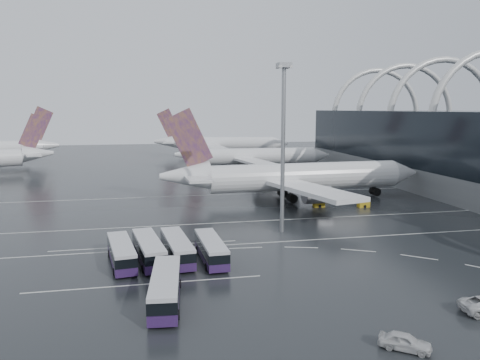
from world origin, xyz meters
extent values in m
plane|color=black|center=(0.00, 0.00, 0.00)|extent=(420.00, 420.00, 0.00)
torus|color=silver|center=(58.00, 47.00, 18.00)|extent=(33.80, 1.80, 33.80)
torus|color=silver|center=(58.00, 66.00, 18.00)|extent=(33.80, 1.80, 33.80)
torus|color=silver|center=(58.00, 85.00, 18.00)|extent=(33.80, 1.80, 33.80)
cube|color=silver|center=(0.00, -2.00, 0.01)|extent=(120.00, 0.25, 0.01)
cube|color=silver|center=(0.00, 12.00, 0.01)|extent=(120.00, 0.25, 0.01)
cube|color=silver|center=(0.00, 40.00, 0.01)|extent=(120.00, 0.25, 0.01)
cube|color=silver|center=(-24.00, -16.00, 0.01)|extent=(28.00, 0.25, 0.01)
cube|color=silver|center=(-24.00, 0.00, 0.01)|extent=(28.00, 0.25, 0.01)
cylinder|color=silver|center=(12.07, 29.88, 5.41)|extent=(44.55, 7.97, 6.16)
cone|color=silver|center=(37.40, 30.91, 5.41)|extent=(6.62, 6.41, 6.16)
cone|color=silver|center=(-15.39, 28.75, 6.48)|extent=(10.86, 6.59, 6.16)
cube|color=#391969|center=(-14.33, 28.79, 14.33)|extent=(10.25, 1.05, 13.05)
cube|color=silver|center=(-13.27, 28.84, 6.48)|extent=(5.56, 19.29, 0.53)
cube|color=silver|center=(8.37, 16.44, 4.78)|extent=(13.78, 27.56, 0.85)
cube|color=silver|center=(7.28, 42.96, 4.78)|extent=(11.78, 27.41, 0.85)
cylinder|color=slate|center=(11.40, 20.28, 2.87)|extent=(5.98, 3.85, 3.61)
cylinder|color=slate|center=(10.61, 39.38, 2.87)|extent=(5.98, 3.85, 3.61)
cube|color=black|center=(7.82, 29.70, 1.17)|extent=(13.01, 7.31, 2.34)
cylinder|color=silver|center=(14.37, 82.28, 4.78)|extent=(38.02, 7.20, 5.44)
cone|color=silver|center=(36.06, 81.27, 4.78)|extent=(5.87, 5.69, 5.44)
cone|color=silver|center=(-9.20, 83.38, 5.72)|extent=(9.62, 5.87, 5.44)
cube|color=#391969|center=(-8.26, 83.33, 12.66)|extent=(9.05, 0.98, 11.53)
cube|color=silver|center=(-7.32, 83.29, 5.72)|extent=(5.00, 17.05, 0.47)
cube|color=silver|center=(10.08, 70.75, 4.22)|extent=(10.27, 24.19, 0.75)
cube|color=silver|center=(11.17, 94.16, 4.22)|extent=(12.29, 24.34, 0.75)
cylinder|color=slate|center=(13.04, 73.89, 2.53)|extent=(5.30, 3.42, 3.19)
cylinder|color=slate|center=(13.83, 90.75, 2.53)|extent=(5.30, 3.42, 3.19)
cube|color=black|center=(10.62, 82.45, 1.03)|extent=(11.52, 6.52, 2.06)
cylinder|color=silver|center=(11.55, 130.82, 5.39)|extent=(41.52, 13.81, 6.13)
cone|color=silver|center=(34.84, 126.33, 5.39)|extent=(7.39, 7.22, 6.13)
cone|color=silver|center=(-13.82, 135.72, 6.45)|extent=(11.54, 8.02, 6.13)
cube|color=#391969|center=(-12.79, 135.52, 14.27)|extent=(10.12, 2.55, 13.00)
cube|color=silver|center=(-11.75, 135.32, 6.45)|extent=(8.28, 19.59, 0.53)
cube|color=silver|center=(4.89, 118.65, 4.76)|extent=(7.90, 26.57, 0.85)
cube|color=silver|center=(9.90, 144.60, 4.76)|extent=(17.11, 27.23, 0.85)
cylinder|color=slate|center=(8.71, 121.68, 2.85)|extent=(6.39, 4.63, 3.59)
cylinder|color=slate|center=(12.31, 140.36, 2.85)|extent=(6.39, 4.63, 3.59)
cube|color=black|center=(7.40, 131.62, 1.16)|extent=(13.74, 9.05, 2.33)
cone|color=silver|center=(-58.15, 94.17, 5.96)|extent=(11.04, 8.39, 5.67)
cube|color=#391969|center=(-59.08, 93.87, 13.19)|extent=(9.14, 3.44, 12.01)
cube|color=silver|center=(-60.01, 93.57, 5.96)|extent=(9.58, 18.09, 0.49)
cone|color=silver|center=(-61.19, 119.70, 6.72)|extent=(11.79, 7.85, 6.39)
cube|color=#391969|center=(-62.29, 119.55, 14.87)|extent=(10.60, 2.12, 13.54)
cube|color=silver|center=(-63.38, 119.39, 6.72)|extent=(7.64, 20.32, 0.55)
cube|color=#2D133C|center=(-27.11, -8.01, 0.85)|extent=(4.44, 12.48, 1.03)
cube|color=black|center=(-27.11, -8.01, 1.97)|extent=(4.46, 12.25, 1.22)
cube|color=#B8B8BC|center=(-27.11, -8.01, 2.80)|extent=(4.44, 12.48, 0.42)
cylinder|color=black|center=(-25.26, -11.69, 0.47)|extent=(0.46, 0.98, 0.94)
cylinder|color=black|center=(-27.85, -12.07, 0.47)|extent=(0.46, 0.98, 0.94)
cylinder|color=black|center=(-26.37, -3.95, 0.47)|extent=(0.46, 0.98, 0.94)
cylinder|color=black|center=(-28.96, -4.33, 0.47)|extent=(0.46, 0.98, 0.94)
cube|color=#2D133C|center=(-23.52, -7.53, 0.88)|extent=(4.60, 13.00, 1.08)
cube|color=black|center=(-23.52, -7.53, 2.06)|extent=(4.62, 12.75, 1.27)
cube|color=#B8B8BC|center=(-23.52, -7.53, 2.91)|extent=(4.60, 13.00, 0.44)
cylinder|color=black|center=(-21.60, -11.37, 0.49)|extent=(0.48, 1.02, 0.98)
cylinder|color=black|center=(-24.29, -11.75, 0.49)|extent=(0.48, 1.02, 0.98)
cylinder|color=black|center=(-22.74, -3.30, 0.49)|extent=(0.48, 1.02, 0.98)
cylinder|color=black|center=(-25.44, -3.69, 0.49)|extent=(0.48, 1.02, 0.98)
cube|color=#2D133C|center=(-19.67, -7.55, 0.87)|extent=(4.02, 12.84, 1.07)
cube|color=black|center=(-19.67, -7.55, 2.04)|extent=(4.05, 12.60, 1.26)
cube|color=#B8B8BC|center=(-19.67, -7.55, 2.89)|extent=(4.02, 12.84, 0.44)
cylinder|color=black|center=(-17.94, -11.44, 0.49)|extent=(0.43, 1.00, 0.97)
cylinder|color=black|center=(-20.63, -11.70, 0.49)|extent=(0.43, 1.00, 0.97)
cylinder|color=black|center=(-18.72, -3.39, 0.49)|extent=(0.43, 1.00, 0.97)
cylinder|color=black|center=(-21.41, -3.65, 0.49)|extent=(0.43, 1.00, 0.97)
cube|color=#2D133C|center=(-15.13, -8.74, 0.84)|extent=(3.20, 12.26, 1.03)
cube|color=black|center=(-15.13, -8.74, 1.96)|extent=(3.24, 12.02, 1.22)
cube|color=#B8B8BC|center=(-15.13, -8.74, 2.78)|extent=(3.20, 12.26, 0.42)
cylinder|color=black|center=(-13.67, -12.58, 0.47)|extent=(0.36, 0.95, 0.94)
cylinder|color=black|center=(-16.27, -12.68, 0.47)|extent=(0.36, 0.95, 0.94)
cylinder|color=black|center=(-13.98, -4.80, 0.47)|extent=(0.36, 0.95, 0.94)
cylinder|color=black|center=(-16.59, -4.91, 0.47)|extent=(0.36, 0.95, 0.94)
cube|color=#2D133C|center=(-21.94, -21.92, 0.90)|extent=(4.12, 13.17, 1.10)
cube|color=black|center=(-21.94, -21.92, 2.09)|extent=(4.15, 12.91, 1.29)
cube|color=#B8B8BC|center=(-21.94, -21.92, 2.96)|extent=(4.12, 13.17, 0.45)
cylinder|color=black|center=(-20.96, -26.18, 0.50)|extent=(0.44, 1.02, 1.00)
cylinder|color=black|center=(-23.72, -25.91, 0.50)|extent=(0.44, 1.02, 1.00)
cylinder|color=black|center=(-20.16, -17.93, 0.50)|extent=(0.44, 1.02, 1.00)
cylinder|color=black|center=(-22.92, -17.66, 0.50)|extent=(0.44, 1.02, 1.00)
imported|color=beige|center=(-2.13, -36.11, 0.75)|extent=(4.61, 4.09, 1.51)
cylinder|color=gray|center=(-1.22, 3.78, 13.64)|extent=(0.68, 0.68, 27.29)
cube|color=gray|center=(-1.22, 3.78, 27.58)|extent=(2.14, 2.14, 0.78)
cube|color=silver|center=(-1.22, 3.78, 27.29)|extent=(1.95, 1.95, 0.39)
cube|color=#A88916|center=(21.52, 19.50, 0.66)|extent=(2.40, 1.42, 1.31)
cube|color=#A88916|center=(12.35, 21.73, 0.63)|extent=(2.32, 1.37, 1.27)
cube|color=#A88916|center=(17.18, 31.21, 0.54)|extent=(1.99, 1.18, 1.09)
camera|label=1|loc=(-23.77, -70.23, 20.70)|focal=35.00mm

